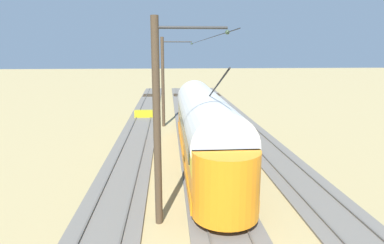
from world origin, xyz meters
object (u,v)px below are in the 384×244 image
vintage_streetcar (204,126)px  catenary_pole_mid_near (159,122)px  track_end_bumper (144,114)px  catenary_pole_foreground (164,81)px

vintage_streetcar → catenary_pole_mid_near: size_ratio=2.17×
vintage_streetcar → track_end_bumper: bearing=-71.5°
vintage_streetcar → track_end_bumper: 14.40m
vintage_streetcar → catenary_pole_foreground: bearing=-76.1°
catenary_pole_foreground → track_end_bumper: (2.08, -3.69, -3.61)m
catenary_pole_foreground → track_end_bumper: 5.56m
catenary_pole_mid_near → track_end_bumper: 20.71m
catenary_pole_mid_near → vintage_streetcar: bearing=-109.9°
vintage_streetcar → catenary_pole_foreground: (2.44, -9.86, 1.75)m
catenary_pole_mid_near → track_end_bumper: (2.08, -20.29, -3.61)m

